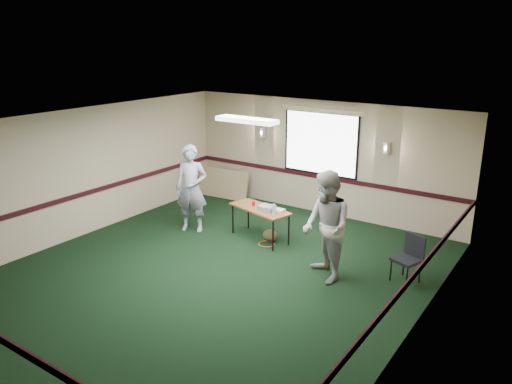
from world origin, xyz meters
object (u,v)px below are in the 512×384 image
Objects in this scene: folding_table at (260,210)px; person_left at (191,189)px; person_right at (326,227)px; projector at (267,208)px; conference_chair at (410,254)px.

person_left is (-1.51, -0.41, 0.32)m from folding_table.
person_left is 3.48m from person_right.
projector is at bearing -164.02° from person_right.
person_right reaches higher than person_left.
folding_table is at bearing 167.89° from projector.
projector reaches higher than folding_table.
folding_table is 1.59m from person_left.
conference_chair is at bearing -20.28° from person_left.
projector is 1.76m from person_left.
projector is 0.16× the size of person_left.
person_left reaches higher than conference_chair.
person_left is at bearing -155.98° from conference_chair.
conference_chair is at bearing 0.20° from projector.
projector is 0.16× the size of person_right.
person_left reaches higher than projector.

